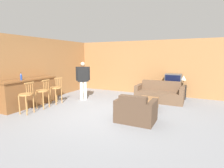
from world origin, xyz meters
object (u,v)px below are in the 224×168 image
tv (173,79)px  book_on_table (145,99)px  bottle (21,77)px  armchair_near (136,111)px  bar_chair_near (26,96)px  bar_chair_far (56,89)px  table_lamp (184,78)px  bar_chair_mid (43,93)px  tv_unit (173,91)px  couch_far (159,94)px  coffee_table (147,101)px  person_by_window (83,79)px

tv → book_on_table: size_ratio=3.53×
bottle → armchair_near: bearing=7.8°
tv → armchair_near: bearing=-99.3°
bar_chair_near → bar_chair_far: same height
bar_chair_far → table_lamp: bearing=34.7°
bar_chair_mid → tv_unit: 5.46m
bar_chair_far → table_lamp: (4.41, 3.05, 0.33)m
bar_chair_mid → bar_chair_near: bearing=-90.0°
armchair_near → bottle: size_ratio=4.22×
bar_chair_mid → couch_far: size_ratio=0.55×
bar_chair_mid → bar_chair_far: size_ratio=1.00×
couch_far → coffee_table: bearing=-96.6°
bottle → book_on_table: size_ratio=1.28×
coffee_table → tv_unit: (0.57, 2.32, -0.05)m
bar_chair_far → armchair_near: (3.41, -0.49, -0.27)m
coffee_table → bottle: 4.45m
tv → coffee_table: bearing=-103.8°
couch_far → armchair_near: (-0.17, -2.60, 0.00)m
couch_far → armchair_near: size_ratio=1.77×
bar_chair_near → table_lamp: (4.41, 4.39, 0.33)m
couch_far → bar_chair_mid: bearing=-142.2°
bar_chair_mid → armchair_near: bar_chair_mid is taller
armchair_near → coffee_table: size_ratio=1.09×
couch_far → armchair_near: couch_far is taller
armchair_near → tv: size_ratio=1.54×
book_on_table → person_by_window: size_ratio=0.12×
book_on_table → table_lamp: size_ratio=0.45×
book_on_table → bar_chair_mid: bearing=-158.6°
person_by_window → armchair_near: bearing=-27.5°
coffee_table → tv_unit: 2.38m
book_on_table → couch_far: bearing=82.3°
bar_chair_far → couch_far: bearing=30.5°
bottle → person_by_window: size_ratio=0.16×
bar_chair_mid → tv: tv is taller
armchair_near → book_on_table: size_ratio=5.42×
bar_chair_near → coffee_table: bearing=31.2°
book_on_table → tv_unit: bearing=75.8°
table_lamp → person_by_window: person_by_window is taller
armchair_near → person_by_window: bearing=152.5°
bar_chair_near → person_by_window: (0.60, 2.31, 0.34)m
book_on_table → person_by_window: person_by_window is taller
tv → bottle: (-4.57, -4.08, 0.32)m
armchair_near → person_by_window: size_ratio=0.66×
bar_chair_far → bottle: size_ratio=4.10×
couch_far → coffee_table: 1.39m
bar_chair_far → tv_unit: size_ratio=0.93×
person_by_window → table_lamp: bearing=28.6°
bar_chair_far → book_on_table: (3.38, 0.65, -0.16)m
bar_chair_near → armchair_near: 3.52m
coffee_table → book_on_table: 0.11m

